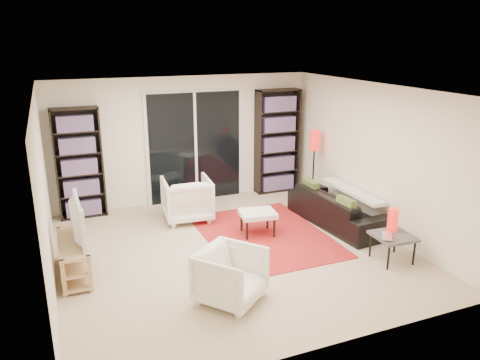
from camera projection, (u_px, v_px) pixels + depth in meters
name	position (u px, v px, depth m)	size (l,w,h in m)	color
floor	(232.00, 250.00, 7.06)	(5.00, 5.00, 0.00)	beige
wall_back	(184.00, 140.00, 8.92)	(5.00, 0.02, 2.40)	white
wall_front	(326.00, 242.00, 4.49)	(5.00, 0.02, 2.40)	white
wall_left	(44.00, 196.00, 5.80)	(0.02, 5.00, 2.40)	white
wall_right	(375.00, 158.00, 7.61)	(0.02, 5.00, 2.40)	white
ceiling	(231.00, 90.00, 6.35)	(5.00, 5.00, 0.02)	white
sliding_door	(195.00, 147.00, 9.00)	(1.92, 0.08, 2.16)	white
bookshelf_left	(79.00, 164.00, 8.13)	(0.80, 0.30, 1.95)	black
bookshelf_right	(277.00, 141.00, 9.50)	(0.90, 0.30, 2.10)	black
tv_stand	(74.00, 257.00, 6.27)	(0.37, 1.16, 0.50)	tan
tv	(72.00, 221.00, 6.12)	(0.99, 0.13, 0.57)	black
rug	(264.00, 235.00, 7.59)	(1.87, 2.53, 0.01)	#AC1F20
sofa	(338.00, 208.00, 7.97)	(1.96, 0.77, 0.57)	black
armchair_back	(187.00, 199.00, 8.16)	(0.81, 0.83, 0.75)	white
armchair_front	(231.00, 276.00, 5.63)	(0.71, 0.73, 0.67)	white
ottoman	(258.00, 215.00, 7.53)	(0.62, 0.54, 0.40)	white
side_table	(393.00, 238.00, 6.64)	(0.56, 0.56, 0.40)	#48494E
laptop	(391.00, 237.00, 6.53)	(0.33, 0.21, 0.03)	silver
table_lamp	(393.00, 220.00, 6.72)	(0.15, 0.15, 0.33)	red
floor_lamp	(314.00, 147.00, 8.90)	(0.21, 0.21, 1.40)	black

